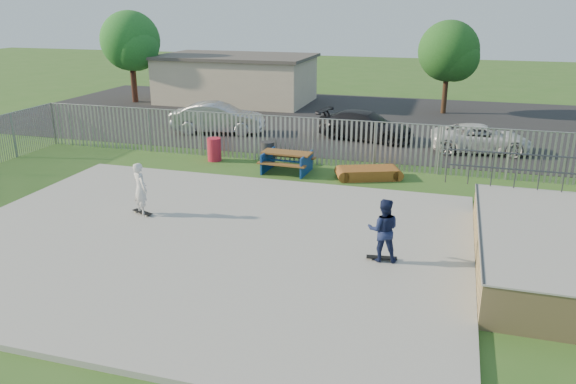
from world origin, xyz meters
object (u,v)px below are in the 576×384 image
(tree_left, at_px, (130,41))
(tree_mid, at_px, (449,51))
(picnic_table, at_px, (287,162))
(trash_bin_red, at_px, (214,149))
(car_silver, at_px, (218,118))
(car_dark, at_px, (366,126))
(skater_white, at_px, (140,189))
(funbox, at_px, (368,173))
(car_white, at_px, (481,138))
(trash_bin_grey, at_px, (268,153))
(skater_navy, at_px, (383,230))

(tree_left, distance_m, tree_mid, 20.79)
(picnic_table, height_order, tree_left, tree_left)
(trash_bin_red, height_order, car_silver, car_silver)
(trash_bin_red, bearing_deg, tree_mid, 57.18)
(car_dark, xyz_separation_m, skater_white, (-5.11, -12.90, 0.27))
(funbox, distance_m, tree_mid, 15.64)
(car_white, bearing_deg, car_dark, 73.72)
(picnic_table, height_order, car_dark, car_dark)
(picnic_table, height_order, funbox, picnic_table)
(trash_bin_grey, xyz_separation_m, car_white, (8.82, 4.66, 0.17))
(funbox, height_order, skater_navy, skater_navy)
(tree_left, bearing_deg, car_white, -18.68)
(car_dark, xyz_separation_m, skater_navy, (2.70, -14.11, 0.27))
(tree_left, height_order, skater_navy, tree_left)
(trash_bin_grey, distance_m, skater_white, 7.51)
(tree_mid, distance_m, skater_white, 23.26)
(trash_bin_red, bearing_deg, funbox, -5.85)
(car_silver, relative_size, skater_navy, 2.83)
(funbox, xyz_separation_m, skater_white, (-6.28, -6.37, 0.79))
(trash_bin_grey, height_order, car_dark, car_dark)
(trash_bin_red, bearing_deg, car_white, 23.46)
(trash_bin_red, relative_size, trash_bin_grey, 1.05)
(tree_left, relative_size, tree_mid, 1.09)
(funbox, bearing_deg, trash_bin_grey, 147.04)
(trash_bin_red, xyz_separation_m, trash_bin_grey, (2.39, 0.21, -0.02))
(picnic_table, xyz_separation_m, skater_navy, (4.86, -7.52, 0.57))
(picnic_table, relative_size, skater_navy, 1.23)
(picnic_table, bearing_deg, tree_mid, 72.09)
(trash_bin_red, height_order, car_white, car_white)
(picnic_table, bearing_deg, funbox, 3.83)
(tree_mid, bearing_deg, car_white, -78.30)
(trash_bin_red, relative_size, tree_left, 0.16)
(picnic_table, height_order, tree_mid, tree_mid)
(tree_mid, relative_size, skater_navy, 3.32)
(funbox, height_order, car_white, car_white)
(trash_bin_grey, bearing_deg, car_dark, 59.50)
(trash_bin_grey, xyz_separation_m, tree_left, (-13.85, 12.32, 3.65))
(car_white, bearing_deg, tree_left, 64.96)
(trash_bin_red, relative_size, car_dark, 0.21)
(car_dark, bearing_deg, tree_mid, -12.25)
(trash_bin_red, bearing_deg, car_dark, 45.64)
(car_dark, bearing_deg, tree_left, 79.05)
(car_white, bearing_deg, skater_white, 131.97)
(car_white, bearing_deg, tree_mid, 5.34)
(picnic_table, height_order, car_white, car_white)
(funbox, xyz_separation_m, tree_mid, (2.37, 15.04, 3.58))
(car_white, bearing_deg, trash_bin_red, 107.10)
(car_dark, distance_m, car_white, 5.59)
(trash_bin_red, distance_m, skater_navy, 11.81)
(trash_bin_red, bearing_deg, picnic_table, -12.19)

